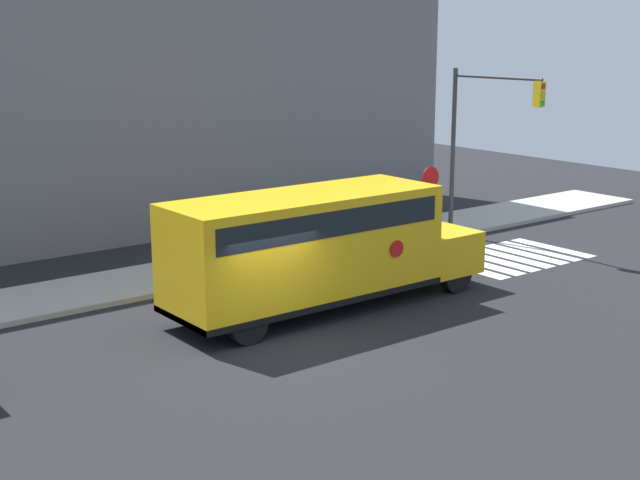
# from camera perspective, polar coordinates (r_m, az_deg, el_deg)

# --- Properties ---
(ground_plane) EXTENTS (60.00, 60.00, 0.00)m
(ground_plane) POSITION_cam_1_polar(r_m,az_deg,el_deg) (21.08, -2.62, -6.57)
(ground_plane) COLOR black
(sidewalk_strip) EXTENTS (44.00, 3.00, 0.15)m
(sidewalk_strip) POSITION_cam_1_polar(r_m,az_deg,el_deg) (26.40, -10.81, -2.53)
(sidewalk_strip) COLOR #B2ADA3
(sidewalk_strip) RESTS_ON ground
(building_backdrop) EXTENTS (32.00, 4.00, 10.31)m
(building_backdrop) POSITION_cam_1_polar(r_m,az_deg,el_deg) (31.44, -16.72, 9.07)
(building_backdrop) COLOR slate
(building_backdrop) RESTS_ON ground
(crosswalk_stripes) EXTENTS (4.70, 3.20, 0.01)m
(crosswalk_stripes) POSITION_cam_1_polar(r_m,az_deg,el_deg) (29.45, 12.13, -1.09)
(crosswalk_stripes) COLOR white
(crosswalk_stripes) RESTS_ON ground
(school_bus) EXTENTS (9.13, 2.57, 3.13)m
(school_bus) POSITION_cam_1_polar(r_m,az_deg,el_deg) (22.95, -0.28, -0.27)
(school_bus) COLOR yellow
(school_bus) RESTS_ON ground
(stop_sign) EXTENTS (0.79, 0.10, 2.58)m
(stop_sign) POSITION_cam_1_polar(r_m,az_deg,el_deg) (31.16, 7.03, 3.17)
(stop_sign) COLOR #38383A
(stop_sign) RESTS_ON ground
(traffic_light) EXTENTS (0.28, 3.87, 5.90)m
(traffic_light) POSITION_cam_1_polar(r_m,az_deg,el_deg) (30.81, 10.18, 7.04)
(traffic_light) COLOR #38383A
(traffic_light) RESTS_ON ground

